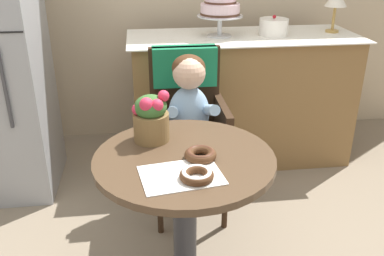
{
  "coord_description": "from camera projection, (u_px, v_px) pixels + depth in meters",
  "views": [
    {
      "loc": [
        -0.16,
        -1.45,
        1.51
      ],
      "look_at": [
        0.05,
        0.15,
        0.77
      ],
      "focal_mm": 39.27,
      "sensor_mm": 36.0,
      "label": 1
    }
  ],
  "objects": [
    {
      "name": "donut_front",
      "position": [
        200.0,
        154.0,
        1.62
      ],
      "size": [
        0.12,
        0.12,
        0.04
      ],
      "color": "#4C2D19",
      "rests_on": "cafe_table"
    },
    {
      "name": "display_counter",
      "position": [
        241.0,
        98.0,
        3.0
      ],
      "size": [
        1.56,
        0.62,
        0.9
      ],
      "color": "olive",
      "rests_on": "ground"
    },
    {
      "name": "paper_napkin",
      "position": [
        181.0,
        175.0,
        1.51
      ],
      "size": [
        0.32,
        0.25,
        0.0
      ],
      "primitive_type": "cube",
      "rotation": [
        0.0,
        0.0,
        0.15
      ],
      "color": "white",
      "rests_on": "cafe_table"
    },
    {
      "name": "wicker_chair",
      "position": [
        186.0,
        106.0,
        2.36
      ],
      "size": [
        0.42,
        0.45,
        0.95
      ],
      "rotation": [
        0.0,
        0.0,
        0.07
      ],
      "color": "#332114",
      "rests_on": "ground"
    },
    {
      "name": "table_lamp",
      "position": [
        336.0,
        0.0,
        2.83
      ],
      "size": [
        0.15,
        0.15,
        0.28
      ],
      "color": "#B28C47",
      "rests_on": "display_counter"
    },
    {
      "name": "seated_child",
      "position": [
        190.0,
        110.0,
        2.2
      ],
      "size": [
        0.27,
        0.32,
        0.73
      ],
      "color": "#8CADCC",
      "rests_on": "ground"
    },
    {
      "name": "cafe_table",
      "position": [
        185.0,
        201.0,
        1.74
      ],
      "size": [
        0.72,
        0.72,
        0.72
      ],
      "color": "#4C3826",
      "rests_on": "ground"
    },
    {
      "name": "flower_vase",
      "position": [
        151.0,
        117.0,
        1.74
      ],
      "size": [
        0.16,
        0.15,
        0.22
      ],
      "color": "brown",
      "rests_on": "cafe_table"
    },
    {
      "name": "tiered_cake_stand",
      "position": [
        220.0,
        5.0,
        2.71
      ],
      "size": [
        0.3,
        0.3,
        0.33
      ],
      "color": "silver",
      "rests_on": "display_counter"
    },
    {
      "name": "donut_mid",
      "position": [
        197.0,
        175.0,
        1.48
      ],
      "size": [
        0.12,
        0.12,
        0.04
      ],
      "color": "#4C2D19",
      "rests_on": "cafe_table"
    },
    {
      "name": "round_layer_cake",
      "position": [
        274.0,
        27.0,
        2.8
      ],
      "size": [
        0.19,
        0.19,
        0.14
      ],
      "color": "white",
      "rests_on": "display_counter"
    }
  ]
}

